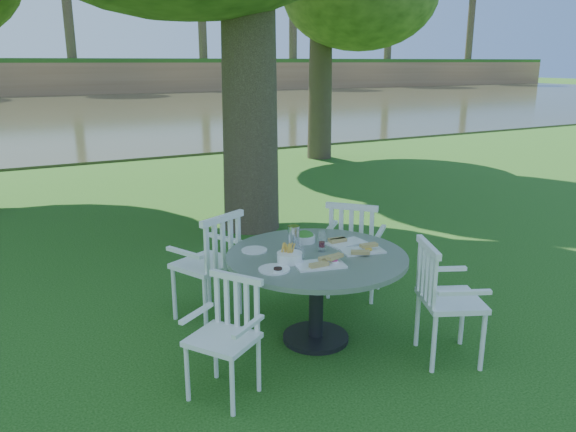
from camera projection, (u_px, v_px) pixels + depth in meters
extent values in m
plane|color=#123F0D|center=(298.00, 305.00, 5.48)|extent=(140.00, 140.00, 0.00)
cylinder|color=black|center=(316.00, 337.00, 4.79)|extent=(0.56, 0.56, 0.04)
cylinder|color=black|center=(316.00, 298.00, 4.69)|extent=(0.12, 0.12, 0.69)
cylinder|color=#606E5B|center=(317.00, 257.00, 4.59)|extent=(1.49, 1.49, 0.04)
cylinder|color=white|center=(379.00, 267.00, 5.80)|extent=(0.04, 0.04, 0.49)
cylinder|color=white|center=(338.00, 262.00, 5.93)|extent=(0.04, 0.04, 0.49)
cylinder|color=white|center=(372.00, 280.00, 5.44)|extent=(0.04, 0.04, 0.49)
cylinder|color=white|center=(328.00, 275.00, 5.57)|extent=(0.04, 0.04, 0.49)
cube|color=white|center=(355.00, 246.00, 5.61)|extent=(0.68, 0.68, 0.04)
cube|color=white|center=(351.00, 230.00, 5.35)|extent=(0.38, 0.39, 0.50)
cylinder|color=white|center=(209.00, 279.00, 5.45)|extent=(0.04, 0.04, 0.50)
cylinder|color=white|center=(174.00, 294.00, 5.11)|extent=(0.04, 0.04, 0.50)
cylinder|color=white|center=(239.00, 289.00, 5.22)|extent=(0.04, 0.04, 0.50)
cylinder|color=white|center=(205.00, 305.00, 4.88)|extent=(0.04, 0.04, 0.50)
cube|color=white|center=(206.00, 264.00, 5.09)|extent=(0.66, 0.64, 0.04)
cube|color=white|center=(223.00, 244.00, 4.90)|extent=(0.48, 0.25, 0.51)
cylinder|color=white|center=(187.00, 373.00, 3.88)|extent=(0.03, 0.03, 0.42)
cylinder|color=white|center=(232.00, 388.00, 3.71)|extent=(0.03, 0.03, 0.42)
cylinder|color=white|center=(216.00, 352.00, 4.16)|extent=(0.03, 0.03, 0.42)
cylinder|color=white|center=(259.00, 364.00, 3.99)|extent=(0.03, 0.03, 0.42)
cube|color=white|center=(222.00, 339.00, 3.88)|extent=(0.56, 0.58, 0.04)
cube|color=white|center=(237.00, 303.00, 3.98)|extent=(0.27, 0.38, 0.43)
cylinder|color=white|center=(483.00, 342.00, 4.26)|extent=(0.04, 0.04, 0.47)
cylinder|color=white|center=(462.00, 318.00, 4.66)|extent=(0.04, 0.04, 0.47)
cylinder|color=white|center=(434.00, 344.00, 4.23)|extent=(0.04, 0.04, 0.47)
cylinder|color=white|center=(417.00, 319.00, 4.63)|extent=(0.04, 0.04, 0.47)
cube|color=white|center=(451.00, 300.00, 4.38)|extent=(0.60, 0.62, 0.04)
cube|color=white|center=(427.00, 274.00, 4.30)|extent=(0.24, 0.46, 0.48)
cube|color=white|center=(320.00, 265.00, 4.34)|extent=(0.42, 0.31, 0.01)
cube|color=white|center=(362.00, 251.00, 4.66)|extent=(0.39, 0.27, 0.01)
cube|color=white|center=(346.00, 243.00, 4.86)|extent=(0.35, 0.22, 0.01)
cylinder|color=white|center=(274.00, 269.00, 4.24)|extent=(0.24, 0.24, 0.01)
cylinder|color=white|center=(254.00, 250.00, 4.68)|extent=(0.22, 0.22, 0.01)
cylinder|color=white|center=(290.00, 257.00, 4.40)|extent=(0.20, 0.20, 0.08)
cylinder|color=white|center=(305.00, 239.00, 4.90)|extent=(0.19, 0.19, 0.06)
cylinder|color=silver|center=(294.00, 237.00, 4.70)|extent=(0.10, 0.10, 0.20)
cylinder|color=white|center=(322.00, 241.00, 4.64)|extent=(0.06, 0.06, 0.17)
cylinder|color=white|center=(298.00, 246.00, 4.63)|extent=(0.06, 0.06, 0.11)
cylinder|color=white|center=(301.00, 252.00, 4.49)|extent=(0.06, 0.06, 0.10)
cylinder|color=white|center=(334.00, 262.00, 4.37)|extent=(0.07, 0.07, 0.03)
cylinder|color=white|center=(369.00, 252.00, 4.60)|extent=(0.07, 0.07, 0.03)
cylinder|color=white|center=(365.00, 246.00, 4.74)|extent=(0.07, 0.07, 0.03)
cylinder|color=white|center=(278.00, 271.00, 4.17)|extent=(0.08, 0.08, 0.03)
cube|color=#31341E|center=(47.00, 115.00, 25.01)|extent=(100.00, 28.00, 0.12)
cube|color=#8E6342|center=(20.00, 80.00, 37.88)|extent=(100.00, 3.00, 2.20)
cube|color=#123F0D|center=(12.00, 61.00, 43.92)|extent=(100.00, 18.00, 0.30)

